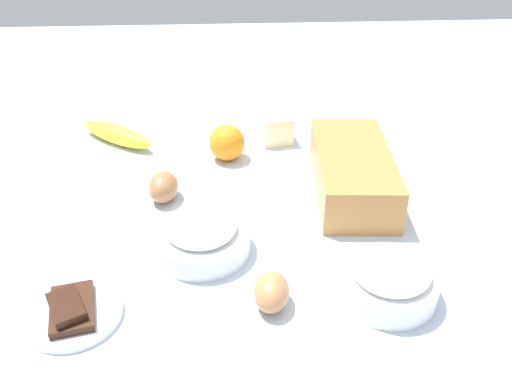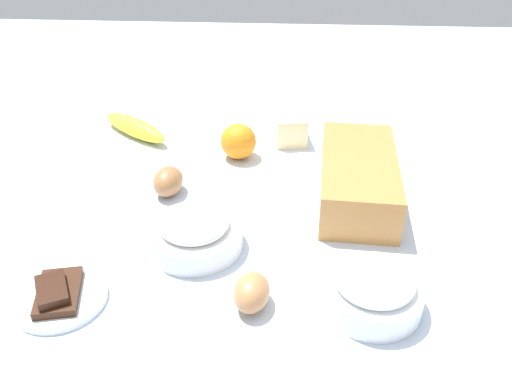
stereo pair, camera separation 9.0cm
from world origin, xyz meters
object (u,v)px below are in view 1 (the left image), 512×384
Objects in this scene: banana at (116,134)px; butter_block at (274,126)px; loaf_pan at (352,171)px; flour_bowl at (202,236)px; sugar_bowl at (389,279)px; egg_near_butter at (272,292)px; egg_beside_bowl at (163,187)px; orange_fruit at (227,143)px; chocolate_plate at (73,312)px.

butter_block is at bearing 90.24° from banana.
loaf_pan reaches higher than flour_bowl.
sugar_bowl is at bearing 66.12° from flour_bowl.
egg_near_butter is 0.94× the size of egg_beside_bowl.
flour_bowl reaches higher than butter_block.
butter_block is at bearing 136.60° from egg_beside_bowl.
sugar_bowl is 0.47m from orange_fruit.
sugar_bowl reaches higher than butter_block.
orange_fruit is at bearing -116.95° from loaf_pan.
butter_block is (-0.22, -0.12, -0.01)m from loaf_pan.
sugar_bowl is 0.16m from egg_near_butter.
butter_block is at bearing 129.83° from orange_fruit.
butter_block reaches higher than banana.
egg_beside_bowl is (-0.28, -0.17, 0.00)m from egg_near_butter.
egg_near_butter reaches higher than banana.
egg_near_butter is at bearing 38.24° from flour_bowl.
egg_beside_bowl is at bearing -154.37° from flour_bowl.
banana is at bearing -152.14° from egg_beside_bowl.
loaf_pan is 3.20× the size of butter_block.
egg_near_butter is at bearing -87.04° from sugar_bowl.
butter_block is (-0.00, 0.34, 0.01)m from banana.
orange_fruit is 0.80× the size of butter_block.
loaf_pan is 4.29× the size of egg_near_butter.
orange_fruit is (-0.13, -0.23, -0.01)m from loaf_pan.
sugar_bowl is 2.03× the size of egg_near_butter.
sugar_bowl is 1.05× the size of chocolate_plate.
flour_bowl reaches higher than banana.
egg_near_butter is 0.32m from egg_beside_bowl.
flour_bowl is 1.10× the size of sugar_bowl.
egg_beside_bowl is at bearing -128.61° from sugar_bowl.
sugar_bowl is 1.51× the size of butter_block.
loaf_pan is 0.26m from orange_fruit.
egg_beside_bowl is 0.30m from chocolate_plate.
chocolate_plate is (0.51, -0.31, -0.02)m from butter_block.
sugar_bowl is at bearing 51.39° from egg_beside_bowl.
egg_beside_bowl is (0.23, -0.22, -0.00)m from butter_block.
loaf_pan is 2.11× the size of sugar_bowl.
banana is (-0.38, -0.19, -0.01)m from flour_bowl.
flour_bowl is 1.67× the size of butter_block.
butter_block is at bearing 174.76° from egg_near_butter.
butter_block is at bearing 159.22° from flour_bowl.
egg_near_butter is at bearing 7.55° from orange_fruit.
chocolate_plate is (0.43, -0.21, -0.03)m from orange_fruit.
banana is 2.83× the size of egg_near_butter.
sugar_bowl is at bearing 28.08° from orange_fruit.
banana is 1.46× the size of chocolate_plate.
sugar_bowl is 0.67m from banana.
flour_bowl is 2.08× the size of orange_fruit.
orange_fruit is 0.48m from chocolate_plate.
egg_near_butter is at bearing 30.03° from banana.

